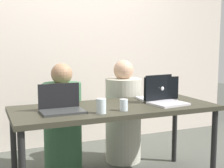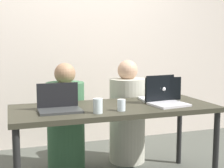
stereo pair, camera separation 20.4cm
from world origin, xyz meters
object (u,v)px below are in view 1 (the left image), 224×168
object	(u,v)px
laptop_front_right	(165,98)
laptop_back_right	(158,95)
person_on_left	(63,123)
laptop_front_left	(61,106)
water_glass_center	(124,106)
water_glass_left	(101,107)
person_on_right	(123,117)

from	to	relation	value
laptop_front_right	laptop_back_right	size ratio (longest dim) A/B	0.90
person_on_left	laptop_front_right	bearing A→B (deg)	131.25
laptop_front_right	laptop_back_right	xyz separation A→B (m)	(0.04, 0.18, -0.00)
person_on_left	laptop_front_right	distance (m)	1.02
laptop_front_left	laptop_front_right	bearing A→B (deg)	-2.01
laptop_front_left	water_glass_center	distance (m)	0.49
water_glass_center	person_on_left	bearing A→B (deg)	113.32
water_glass_left	laptop_front_left	bearing A→B (deg)	147.43
laptop_front_left	person_on_left	bearing A→B (deg)	75.09
person_on_left	laptop_front_left	bearing A→B (deg)	65.24
person_on_right	laptop_back_right	world-z (taller)	person_on_right
person_on_left	water_glass_center	size ratio (longest dim) A/B	11.48
water_glass_center	laptop_front_left	bearing A→B (deg)	162.52
laptop_front_right	water_glass_center	distance (m)	0.47
person_on_left	water_glass_left	size ratio (longest dim) A/B	9.32
person_on_left	person_on_right	xyz separation A→B (m)	(0.65, -0.00, 0.01)
laptop_front_left	laptop_back_right	size ratio (longest dim) A/B	0.91
laptop_back_right	water_glass_center	size ratio (longest dim) A/B	3.97
laptop_back_right	laptop_front_right	bearing A→B (deg)	85.38
person_on_right	laptop_front_left	bearing A→B (deg)	53.10
person_on_right	laptop_front_right	bearing A→B (deg)	117.98
person_on_left	laptop_front_left	xyz separation A→B (m)	(-0.15, -0.58, 0.29)
laptop_front_left	water_glass_left	xyz separation A→B (m)	(0.26, -0.17, 0.00)
laptop_front_right	laptop_front_left	bearing A→B (deg)	170.12
laptop_front_left	laptop_front_right	xyz separation A→B (m)	(0.92, -0.02, 0.01)
laptop_front_left	person_on_right	bearing A→B (deg)	35.56
laptop_front_right	person_on_right	bearing A→B (deg)	92.56
laptop_front_left	water_glass_center	size ratio (longest dim) A/B	3.60
laptop_front_left	laptop_back_right	world-z (taller)	laptop_back_right
person_on_right	laptop_front_left	size ratio (longest dim) A/B	3.24
person_on_right	water_glass_left	size ratio (longest dim) A/B	9.47
person_on_left	laptop_back_right	world-z (taller)	person_on_left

